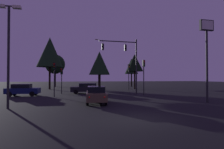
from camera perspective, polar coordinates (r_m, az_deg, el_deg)
name	(u,v)px	position (r m, az deg, el deg)	size (l,w,h in m)	color
ground_plane	(92,90)	(34.18, -6.29, -4.92)	(168.00, 168.00, 0.00)	black
traffic_signal_mast_arm	(126,56)	(26.32, 4.36, 5.88)	(6.26, 0.52, 7.96)	#232326
traffic_light_corner_left	(129,72)	(30.79, 5.34, 0.74)	(0.37, 0.39, 4.63)	#232326
traffic_light_corner_right	(144,70)	(24.57, 10.03, 1.32)	(0.34, 0.37, 4.70)	#232326
traffic_light_median	(54,73)	(22.73, -17.80, 0.57)	(0.34, 0.37, 4.11)	#232326
traffic_light_far_side	(62,75)	(27.05, -15.67, -0.28)	(0.35, 0.38, 3.71)	#232326
car_nearside_lane	(96,94)	(16.54, -5.09, -6.25)	(2.07, 4.64, 1.52)	#473828
car_crossing_left	(23,90)	(25.54, -26.42, -4.32)	(4.07, 1.96, 1.52)	#0F1947
car_crossing_right	(87,88)	(26.69, -8.03, -4.27)	(4.65, 2.07, 1.52)	black
parking_lot_lamp_post	(9,43)	(15.69, -29.92, 8.76)	(1.70, 0.36, 7.73)	#232326
store_sign_illuminated	(207,43)	(19.23, 27.80, 8.94)	(1.41, 0.31, 7.71)	#232326
tree_behind_sign	(135,63)	(37.72, 7.16, 3.66)	(3.57, 3.57, 7.22)	black
tree_left_far	(99,63)	(34.77, -4.01, 3.58)	(4.03, 4.03, 7.40)	black
tree_center_horizon	(50,52)	(38.51, -19.08, 6.68)	(5.13, 5.13, 10.47)	black
tree_right_cluster	(131,66)	(47.57, 6.17, 2.58)	(3.51, 3.51, 7.36)	black
tree_lot_edge	(55,64)	(49.28, -17.58, 3.10)	(5.07, 5.07, 8.40)	black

